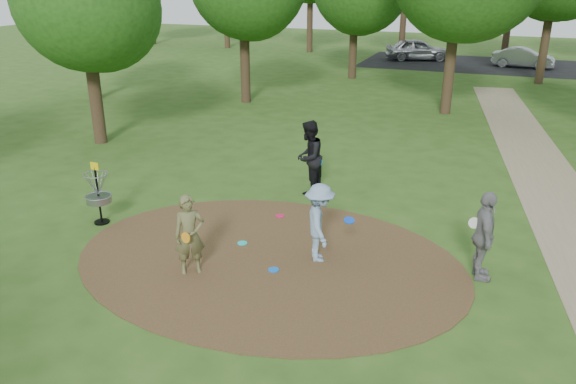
% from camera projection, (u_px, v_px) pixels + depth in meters
% --- Properties ---
extents(ground, '(100.00, 100.00, 0.00)m').
position_uv_depth(ground, '(268.00, 260.00, 11.87)').
color(ground, '#2D5119').
rests_on(ground, ground).
extents(dirt_clearing, '(8.40, 8.40, 0.02)m').
position_uv_depth(dirt_clearing, '(268.00, 259.00, 11.87)').
color(dirt_clearing, '#47301C').
rests_on(dirt_clearing, ground).
extents(parking_lot, '(14.00, 8.00, 0.01)m').
position_uv_depth(parking_lot, '(470.00, 64.00, 37.30)').
color(parking_lot, black).
rests_on(parking_lot, ground).
extents(player_observer_with_disc, '(0.72, 0.68, 1.66)m').
position_uv_depth(player_observer_with_disc, '(190.00, 235.00, 11.08)').
color(player_observer_with_disc, brown).
rests_on(player_observer_with_disc, ground).
extents(player_throwing_with_disc, '(1.28, 1.26, 1.69)m').
position_uv_depth(player_throwing_with_disc, '(319.00, 223.00, 11.58)').
color(player_throwing_with_disc, '#7F9FBE').
rests_on(player_throwing_with_disc, ground).
extents(player_walking_with_disc, '(0.79, 1.00, 2.01)m').
position_uv_depth(player_walking_with_disc, '(309.00, 157.00, 15.17)').
color(player_walking_with_disc, black).
rests_on(player_walking_with_disc, ground).
extents(player_waiting_with_disc, '(0.66, 1.14, 1.82)m').
position_uv_depth(player_waiting_with_disc, '(484.00, 236.00, 10.84)').
color(player_waiting_with_disc, gray).
rests_on(player_waiting_with_disc, ground).
extents(disc_ground_cyan, '(0.22, 0.22, 0.02)m').
position_uv_depth(disc_ground_cyan, '(242.00, 243.00, 12.53)').
color(disc_ground_cyan, '#19CACC').
rests_on(disc_ground_cyan, dirt_clearing).
extents(disc_ground_blue, '(0.22, 0.22, 0.02)m').
position_uv_depth(disc_ground_blue, '(274.00, 270.00, 11.41)').
color(disc_ground_blue, blue).
rests_on(disc_ground_blue, dirt_clearing).
extents(disc_ground_red, '(0.22, 0.22, 0.02)m').
position_uv_depth(disc_ground_red, '(280.00, 216.00, 13.94)').
color(disc_ground_red, '#DC1650').
rests_on(disc_ground_red, dirt_clearing).
extents(car_left, '(4.67, 2.98, 1.48)m').
position_uv_depth(car_left, '(418.00, 49.00, 38.60)').
color(car_left, '#9E9FA6').
rests_on(car_left, ground).
extents(car_right, '(3.86, 1.71, 1.23)m').
position_uv_depth(car_right, '(523.00, 58.00, 35.68)').
color(car_right, '#9D9EA4').
rests_on(car_right, ground).
extents(disc_golf_basket, '(0.63, 0.63, 1.54)m').
position_uv_depth(disc_golf_basket, '(98.00, 189.00, 13.31)').
color(disc_golf_basket, black).
rests_on(disc_golf_basket, ground).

